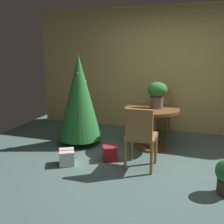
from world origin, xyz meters
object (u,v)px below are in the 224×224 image
Objects in this scene: wooden_chair_far at (158,109)px; gift_box_red at (110,153)px; flower_vase at (157,92)px; holiday_tree at (79,97)px; gift_box_cream at (67,157)px; round_dining_table at (151,121)px; wooden_chair_near at (140,135)px.

wooden_chair_far reaches higher than gift_box_red.
gift_box_red is at bearing -126.31° from flower_vase.
holiday_tree is 1.19m from gift_box_cream.
holiday_tree reaches higher than round_dining_table.
wooden_chair_far is at bearing 90.00° from wooden_chair_near.
wooden_chair_near is 1.76m from wooden_chair_far.
gift_box_red is (-0.59, -0.80, -0.88)m from flower_vase.
round_dining_table is 0.85m from wooden_chair_far.
flower_vase is at bearing 53.69° from gift_box_red.
wooden_chair_near reaches higher than gift_box_cream.
gift_box_red is at bearing 30.79° from gift_box_cream.
holiday_tree is at bearing 150.69° from wooden_chair_near.
flower_vase is 0.49× the size of wooden_chair_near.
round_dining_table is 1.35m from holiday_tree.
round_dining_table is at bearing -148.99° from flower_vase.
flower_vase reaches higher than wooden_chair_far.
wooden_chair_near is (-0.08, -0.96, -0.47)m from flower_vase.
flower_vase is 1.07m from wooden_chair_near.
gift_box_red is (-0.51, -0.75, -0.38)m from round_dining_table.
round_dining_table is 0.99m from gift_box_red.
holiday_tree reaches higher than wooden_chair_near.
round_dining_table is at bearing 55.83° from gift_box_red.
round_dining_table is 0.50m from flower_vase.
wooden_chair_far is 0.57× the size of holiday_tree.
wooden_chair_near is at bearing -90.00° from round_dining_table.
wooden_chair_near is at bearing 9.50° from gift_box_cream.
holiday_tree reaches higher than gift_box_cream.
holiday_tree reaches higher than wooden_chair_far.
gift_box_red is at bearing -107.74° from wooden_chair_far.
holiday_tree is at bearing 143.98° from gift_box_red.
flower_vase reaches higher than round_dining_table.
round_dining_table is 0.91m from wooden_chair_near.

